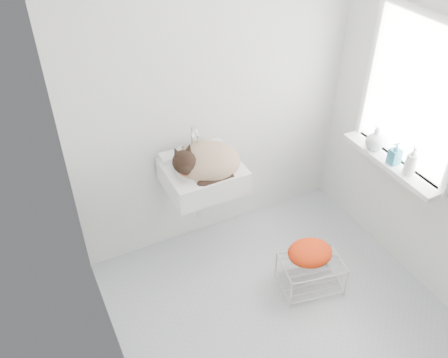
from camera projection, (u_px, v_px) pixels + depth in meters
name	position (u px, v px, depth m)	size (l,w,h in m)	color
floor	(277.00, 307.00, 3.42)	(2.20, 2.00, 0.02)	#ADB4B8
back_wall	(215.00, 93.00, 3.37)	(2.20, 0.02, 2.50)	silver
right_wall	(436.00, 122.00, 3.05)	(0.02, 2.00, 2.50)	silver
left_wall	(97.00, 226.00, 2.27)	(0.02, 2.00, 2.50)	silver
window_glass	(416.00, 95.00, 3.13)	(0.01, 0.80, 1.00)	white
window_frame	(414.00, 96.00, 3.12)	(0.04, 0.90, 1.10)	white
windowsill	(390.00, 163.00, 3.41)	(0.16, 0.88, 0.04)	white
sink	(203.00, 166.00, 3.35)	(0.54, 0.47, 0.22)	white
faucet	(192.00, 137.00, 3.39)	(0.20, 0.14, 0.20)	silver
cat	(205.00, 162.00, 3.32)	(0.53, 0.47, 0.30)	tan
wire_rack	(311.00, 272.00, 3.49)	(0.43, 0.30, 0.26)	silver
towel	(309.00, 257.00, 3.42)	(0.33, 0.23, 0.14)	#EF6800
bottle_a	(408.00, 174.00, 3.27)	(0.07, 0.07, 0.19)	white
bottle_b	(393.00, 163.00, 3.38)	(0.07, 0.08, 0.17)	teal
bottle_c	(373.00, 149.00, 3.52)	(0.14, 0.14, 0.18)	white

